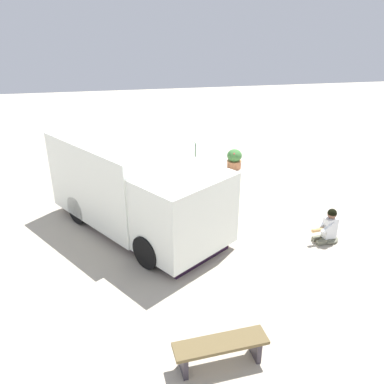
# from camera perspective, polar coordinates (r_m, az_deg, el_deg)

# --- Properties ---
(ground_plane) EXTENTS (40.00, 40.00, 0.00)m
(ground_plane) POSITION_cam_1_polar(r_m,az_deg,el_deg) (10.40, -1.25, -6.15)
(ground_plane) COLOR #BEB29D
(food_truck) EXTENTS (4.60, 5.29, 2.32)m
(food_truck) POSITION_cam_1_polar(r_m,az_deg,el_deg) (10.42, -8.09, 0.62)
(food_truck) COLOR white
(food_truck) RESTS_ON ground_plane
(person_customer) EXTENTS (0.79, 0.51, 0.89)m
(person_customer) POSITION_cam_1_polar(r_m,az_deg,el_deg) (10.54, 18.79, -4.89)
(person_customer) COLOR #6E6F5A
(person_customer) RESTS_ON ground_plane
(planter_flowering_near) EXTENTS (0.53, 0.53, 0.70)m
(planter_flowering_near) POSITION_cam_1_polar(r_m,az_deg,el_deg) (14.60, 6.03, 4.71)
(planter_flowering_near) COLOR #C3794F
(planter_flowering_near) RESTS_ON ground_plane
(plaza_bench) EXTENTS (1.57, 0.53, 0.48)m
(plaza_bench) POSITION_cam_1_polar(r_m,az_deg,el_deg) (6.97, 4.06, -21.15)
(plaza_bench) COLOR brown
(plaza_bench) RESTS_ON ground_plane
(trash_bin) EXTENTS (0.55, 0.55, 0.93)m
(trash_bin) POSITION_cam_1_polar(r_m,az_deg,el_deg) (14.60, -0.52, 5.33)
(trash_bin) COLOR #255533
(trash_bin) RESTS_ON ground_plane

